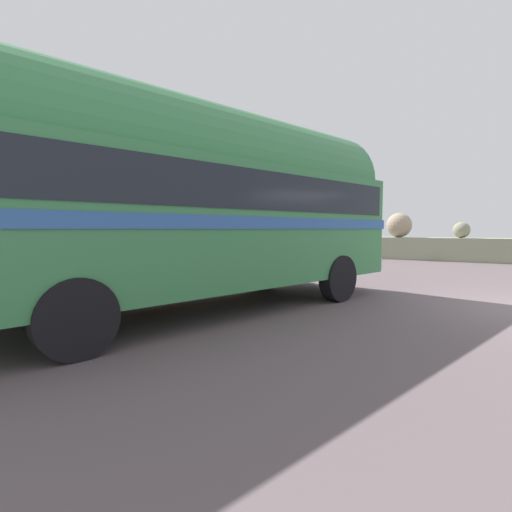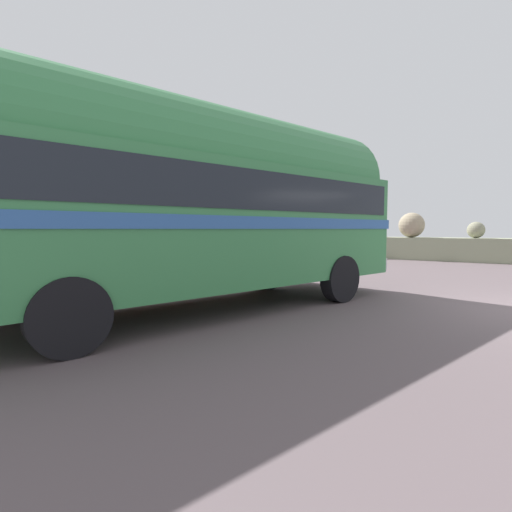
% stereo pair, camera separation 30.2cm
% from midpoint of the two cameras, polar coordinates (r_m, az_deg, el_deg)
% --- Properties ---
extents(vintage_coach, '(4.54, 8.91, 3.70)m').
position_cam_midpoint_polar(vintage_coach, '(7.03, -6.59, 8.31)').
color(vintage_coach, black).
rests_on(vintage_coach, ground).
extents(second_coach, '(3.21, 8.77, 3.70)m').
position_cam_midpoint_polar(second_coach, '(10.29, -21.29, 6.70)').
color(second_coach, black).
rests_on(second_coach, ground).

